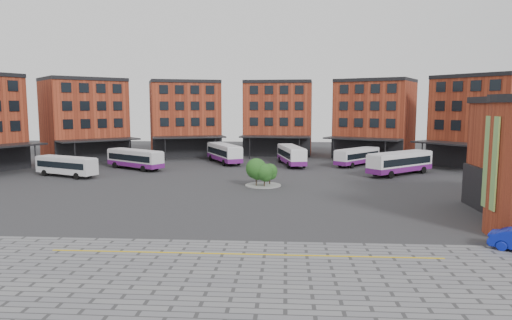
# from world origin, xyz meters

# --- Properties ---
(ground) EXTENTS (160.00, 160.00, 0.00)m
(ground) POSITION_xyz_m (0.00, 0.00, 0.00)
(ground) COLOR #28282B
(ground) RESTS_ON ground
(paving_zone) EXTENTS (50.00, 22.00, 0.02)m
(paving_zone) POSITION_xyz_m (2.00, -22.00, 0.01)
(paving_zone) COLOR slate
(paving_zone) RESTS_ON ground
(yellow_line) EXTENTS (26.00, 0.15, 0.02)m
(yellow_line) POSITION_xyz_m (2.00, -14.00, 0.03)
(yellow_line) COLOR gold
(yellow_line) RESTS_ON paving_zone
(main_building) EXTENTS (94.14, 42.48, 14.60)m
(main_building) POSITION_xyz_m (-4.77, 38.25, 7.23)
(main_building) COLOR #9A3A21
(main_building) RESTS_ON ground
(tree_island) EXTENTS (4.40, 4.40, 3.45)m
(tree_island) POSITION_xyz_m (1.88, 11.52, 1.78)
(tree_island) COLOR gray
(tree_island) RESTS_ON ground
(bus_a) EXTENTS (9.88, 5.94, 2.77)m
(bus_a) POSITION_xyz_m (-25.42, 17.34, 1.64)
(bus_a) COLOR silver
(bus_a) RESTS_ON ground
(bus_b) EXTENTS (10.29, 7.98, 3.02)m
(bus_b) POSITION_xyz_m (-18.40, 25.18, 1.64)
(bus_b) COLOR silver
(bus_b) RESTS_ON ground
(bus_c) EXTENTS (7.41, 11.40, 3.22)m
(bus_c) POSITION_xyz_m (-5.74, 33.69, 1.74)
(bus_c) COLOR silver
(bus_c) RESTS_ON ground
(bus_d) EXTENTS (4.78, 11.50, 3.16)m
(bus_d) POSITION_xyz_m (5.67, 31.44, 1.71)
(bus_d) COLOR white
(bus_d) RESTS_ON ground
(bus_e) EXTENTS (8.37, 9.16, 2.84)m
(bus_e) POSITION_xyz_m (16.40, 31.63, 1.54)
(bus_e) COLOR white
(bus_e) RESTS_ON ground
(bus_f) EXTENTS (10.57, 9.41, 3.25)m
(bus_f) POSITION_xyz_m (20.90, 22.04, 1.76)
(bus_f) COLOR white
(bus_f) RESTS_ON ground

